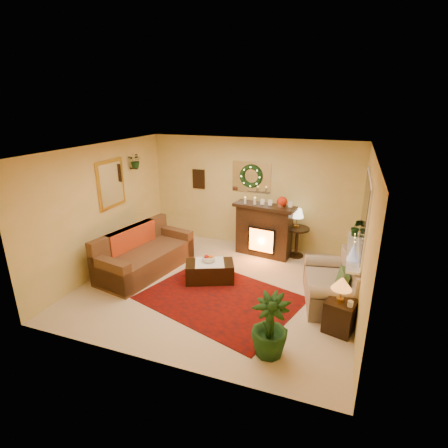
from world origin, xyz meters
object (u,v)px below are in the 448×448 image
(coffee_table, at_px, (210,271))
(end_table_square, at_px, (340,315))
(side_table_round, at_px, (297,243))
(sofa, at_px, (146,252))
(loveseat, at_px, (331,280))
(fireplace, at_px, (264,232))

(coffee_table, bearing_deg, end_table_square, -41.19)
(end_table_square, distance_m, coffee_table, 2.61)
(side_table_round, xyz_separation_m, end_table_square, (1.06, -2.56, -0.05))
(sofa, distance_m, loveseat, 3.69)
(sofa, relative_size, side_table_round, 3.05)
(fireplace, distance_m, loveseat, 2.25)
(sofa, bearing_deg, fireplace, 49.30)
(sofa, height_order, fireplace, fireplace)
(sofa, xyz_separation_m, fireplace, (2.09, 1.66, 0.12))
(sofa, distance_m, side_table_round, 3.36)
(fireplace, relative_size, side_table_round, 1.78)
(fireplace, xyz_separation_m, coffee_table, (-0.69, -1.60, -0.34))
(end_table_square, bearing_deg, coffee_table, 162.17)
(loveseat, bearing_deg, coffee_table, 169.50)
(fireplace, bearing_deg, end_table_square, -45.06)
(side_table_round, xyz_separation_m, coffee_table, (-1.42, -1.76, -0.11))
(sofa, xyz_separation_m, coffee_table, (1.40, 0.06, -0.22))
(sofa, distance_m, coffee_table, 1.42)
(coffee_table, bearing_deg, fireplace, 43.43)
(sofa, relative_size, fireplace, 1.71)
(loveseat, height_order, coffee_table, loveseat)
(loveseat, relative_size, end_table_square, 2.76)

